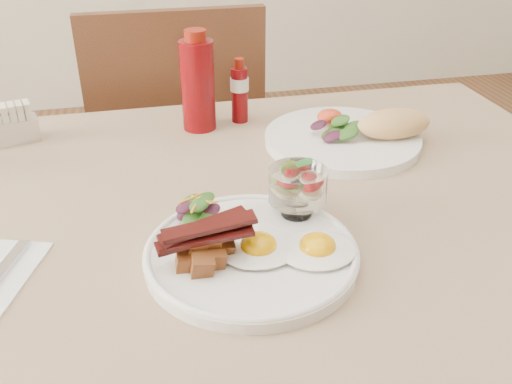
% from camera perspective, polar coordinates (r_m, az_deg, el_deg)
% --- Properties ---
extents(table, '(1.33, 0.88, 0.75)m').
position_cam_1_polar(table, '(0.91, -4.04, -6.42)').
color(table, '#56321B').
rests_on(table, ground).
extents(chair_far, '(0.42, 0.42, 0.93)m').
position_cam_1_polar(chair_far, '(1.55, -7.85, 3.68)').
color(chair_far, '#56321B').
rests_on(chair_far, ground).
extents(main_plate, '(0.28, 0.28, 0.02)m').
position_cam_1_polar(main_plate, '(0.75, -0.47, -6.27)').
color(main_plate, white).
rests_on(main_plate, table).
extents(fried_eggs, '(0.20, 0.14, 0.03)m').
position_cam_1_polar(fried_eggs, '(0.73, 3.21, -5.56)').
color(fried_eggs, white).
rests_on(fried_eggs, main_plate).
extents(bacon_potato_pile, '(0.13, 0.08, 0.06)m').
position_cam_1_polar(bacon_potato_pile, '(0.71, -5.17, -5.26)').
color(bacon_potato_pile, brown).
rests_on(bacon_potato_pile, main_plate).
extents(side_salad, '(0.07, 0.06, 0.04)m').
position_cam_1_polar(side_salad, '(0.79, -5.71, -1.86)').
color(side_salad, '#234913').
rests_on(side_salad, main_plate).
extents(fruit_cup, '(0.08, 0.08, 0.08)m').
position_cam_1_polar(fruit_cup, '(0.79, 4.20, 0.66)').
color(fruit_cup, white).
rests_on(fruit_cup, main_plate).
extents(second_plate, '(0.30, 0.29, 0.07)m').
position_cam_1_polar(second_plate, '(1.07, 9.82, 5.72)').
color(second_plate, white).
rests_on(second_plate, table).
extents(ketchup_bottle, '(0.07, 0.07, 0.19)m').
position_cam_1_polar(ketchup_bottle, '(1.10, -5.85, 10.72)').
color(ketchup_bottle, '#600509').
rests_on(ketchup_bottle, table).
extents(hot_sauce_bottle, '(0.04, 0.04, 0.13)m').
position_cam_1_polar(hot_sauce_bottle, '(1.14, -1.66, 10.02)').
color(hot_sauce_bottle, '#600509').
rests_on(hot_sauce_bottle, table).
extents(sugar_caddy, '(0.09, 0.06, 0.07)m').
position_cam_1_polar(sugar_caddy, '(1.15, -22.97, 6.17)').
color(sugar_caddy, silver).
rests_on(sugar_caddy, table).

